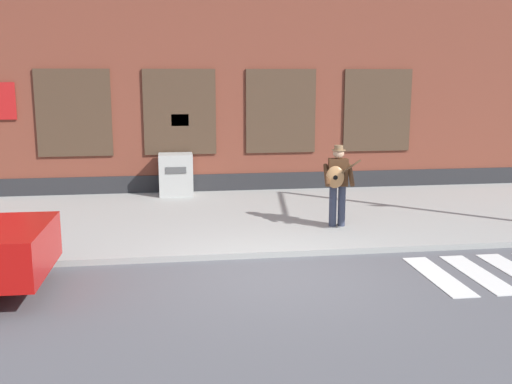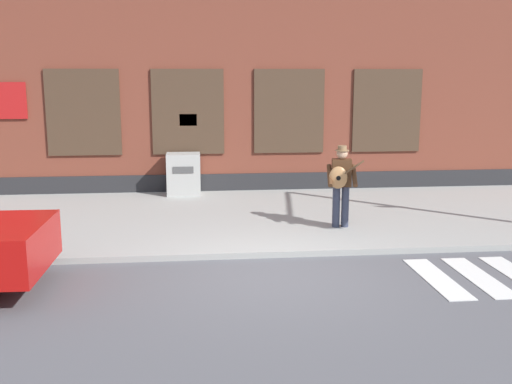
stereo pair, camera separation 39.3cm
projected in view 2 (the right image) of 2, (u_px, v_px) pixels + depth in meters
name	position (u px, v px, depth m)	size (l,w,h in m)	color
ground_plane	(270.00, 275.00, 9.42)	(160.00, 160.00, 0.00)	#56565B
sidewalk	(249.00, 217.00, 13.04)	(28.00, 5.68, 0.11)	#9E9E99
building_backdrop	(233.00, 29.00, 16.93)	(28.00, 4.06, 8.76)	brown
busker	(341.00, 181.00, 11.79)	(0.72, 0.59, 1.63)	#33384C
utility_box	(184.00, 174.00, 15.11)	(0.84, 0.64, 1.05)	#ADADA8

